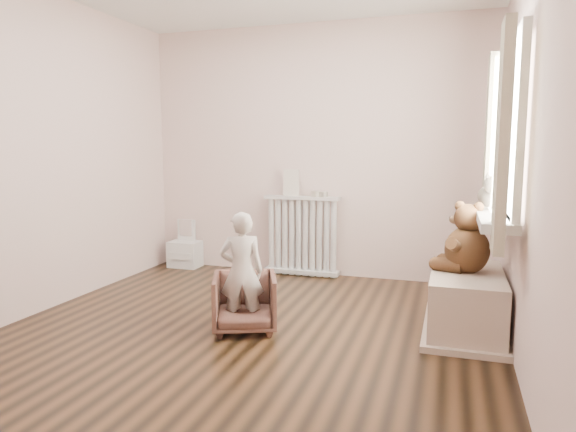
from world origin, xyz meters
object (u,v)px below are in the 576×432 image
(armchair, at_px, (245,302))
(toy_bench, at_px, (466,305))
(toy_vanity, at_px, (185,243))
(child, at_px, (242,271))
(radiator, at_px, (302,239))
(plush_cat, at_px, (491,195))
(teddy_bear, at_px, (468,242))

(armchair, height_order, toy_bench, same)
(toy_vanity, bearing_deg, child, -50.38)
(child, bearing_deg, toy_vanity, -72.54)
(toy_vanity, bearing_deg, armchair, -49.55)
(radiator, bearing_deg, child, -88.09)
(toy_vanity, distance_m, plush_cat, 3.38)
(radiator, relative_size, toy_vanity, 1.57)
(child, bearing_deg, teddy_bear, 176.49)
(armchair, xyz_separation_m, plush_cat, (1.69, 0.59, 0.79))
(radiator, distance_m, plush_cat, 2.16)
(radiator, distance_m, armchair, 1.71)
(toy_vanity, xyz_separation_m, armchair, (1.43, -1.67, -0.06))
(toy_vanity, relative_size, teddy_bear, 1.06)
(toy_vanity, distance_m, armchair, 2.20)
(toy_vanity, xyz_separation_m, plush_cat, (3.12, -1.08, 0.72))
(toy_bench, bearing_deg, plush_cat, 41.52)
(armchair, height_order, teddy_bear, teddy_bear)
(toy_vanity, bearing_deg, radiator, 1.26)
(radiator, xyz_separation_m, toy_bench, (1.61, -1.24, -0.19))
(radiator, distance_m, child, 1.76)
(toy_vanity, relative_size, child, 0.61)
(toy_bench, bearing_deg, teddy_bear, 145.21)
(armchair, bearing_deg, toy_bench, -5.51)
(armchair, relative_size, teddy_bear, 0.93)
(toy_vanity, bearing_deg, teddy_bear, -22.03)
(plush_cat, bearing_deg, armchair, -142.72)
(armchair, bearing_deg, plush_cat, -3.00)
(radiator, bearing_deg, teddy_bear, -37.55)
(child, distance_m, plush_cat, 1.89)
(armchair, xyz_separation_m, toy_bench, (1.55, 0.46, -0.01))
(toy_vanity, xyz_separation_m, teddy_bear, (2.97, -1.20, 0.40))
(toy_bench, distance_m, plush_cat, 0.82)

